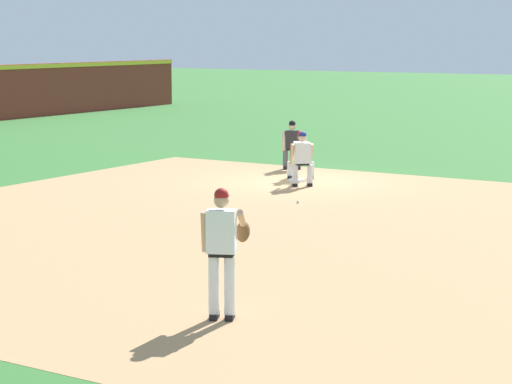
% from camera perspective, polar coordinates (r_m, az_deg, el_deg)
% --- Properties ---
extents(ground_plane, '(160.00, 160.00, 0.00)m').
position_cam_1_polar(ground_plane, '(27.12, 2.35, 0.57)').
color(ground_plane, '#336B2D').
extents(infield_dirt_patch, '(18.00, 18.00, 0.01)m').
position_cam_1_polar(infield_dirt_patch, '(20.52, 0.89, -2.11)').
color(infield_dirt_patch, tan).
rests_on(infield_dirt_patch, ground).
extents(first_base_bag, '(0.38, 0.38, 0.09)m').
position_cam_1_polar(first_base_bag, '(27.12, 2.36, 0.66)').
color(first_base_bag, white).
rests_on(first_base_bag, ground).
extents(baseball, '(0.07, 0.07, 0.07)m').
position_cam_1_polar(baseball, '(23.68, 2.42, -0.56)').
color(baseball, white).
rests_on(baseball, ground).
extents(pitcher, '(0.83, 0.59, 1.86)m').
position_cam_1_polar(pitcher, '(13.80, -1.90, -3.05)').
color(pitcher, black).
rests_on(pitcher, ground).
extents(first_baseman, '(0.84, 0.98, 1.34)m').
position_cam_1_polar(first_baseman, '(27.60, 2.61, 2.24)').
color(first_baseman, black).
rests_on(first_baseman, ground).
extents(baserunner, '(0.66, 0.68, 1.46)m').
position_cam_1_polar(baserunner, '(26.24, 2.68, 2.03)').
color(baserunner, black).
rests_on(baserunner, ground).
extents(umpire, '(0.60, 0.67, 1.46)m').
position_cam_1_polar(umpire, '(29.67, 2.08, 2.83)').
color(umpire, black).
rests_on(umpire, ground).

